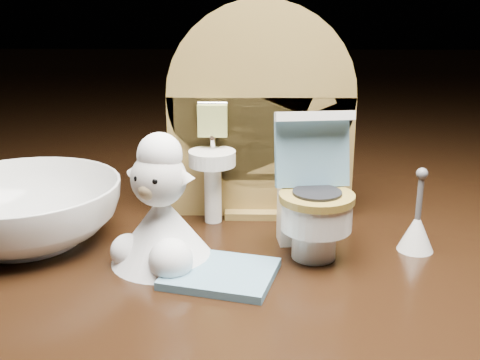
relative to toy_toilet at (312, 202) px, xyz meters
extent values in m
cube|color=black|center=(-0.03, 0.00, -0.08)|extent=(2.50, 2.50, 0.10)
cube|color=olive|center=(-0.03, 0.07, 0.01)|extent=(0.13, 0.02, 0.09)
cylinder|color=olive|center=(-0.03, 0.07, 0.05)|extent=(0.13, 0.02, 0.13)
cube|color=olive|center=(-0.03, 0.07, -0.03)|extent=(0.05, 0.04, 0.01)
cylinder|color=white|center=(-0.06, 0.05, -0.01)|extent=(0.01, 0.01, 0.04)
cylinder|color=white|center=(-0.06, 0.05, 0.01)|extent=(0.03, 0.03, 0.01)
cylinder|color=silver|center=(-0.06, 0.06, 0.02)|extent=(0.00, 0.00, 0.01)
cube|color=#A0A556|center=(-0.06, 0.06, 0.04)|extent=(0.02, 0.01, 0.02)
cube|color=olive|center=(0.00, 0.06, 0.02)|extent=(0.02, 0.01, 0.02)
cylinder|color=beige|center=(0.00, 0.05, 0.01)|extent=(0.02, 0.02, 0.02)
cylinder|color=white|center=(0.00, -0.01, -0.02)|extent=(0.03, 0.03, 0.02)
cylinder|color=white|center=(0.00, -0.01, 0.00)|extent=(0.04, 0.04, 0.02)
cylinder|color=olive|center=(0.00, -0.01, 0.01)|extent=(0.04, 0.04, 0.00)
cube|color=white|center=(0.00, 0.02, -0.01)|extent=(0.04, 0.02, 0.05)
cube|color=#5D8AA1|center=(0.00, 0.01, 0.03)|extent=(0.05, 0.02, 0.05)
cube|color=white|center=(0.00, 0.00, 0.05)|extent=(0.05, 0.01, 0.01)
cylinder|color=#82AF38|center=(0.01, 0.02, 0.03)|extent=(0.01, 0.01, 0.01)
cube|color=#5D8AA1|center=(-0.05, -0.04, -0.03)|extent=(0.07, 0.06, 0.00)
cone|color=white|center=(0.07, 0.00, -0.02)|extent=(0.02, 0.02, 0.02)
cylinder|color=#59595B|center=(0.07, 0.00, 0.00)|extent=(0.00, 0.00, 0.03)
sphere|color=#59595B|center=(0.07, 0.00, 0.02)|extent=(0.01, 0.01, 0.01)
cone|color=white|center=(-0.09, -0.02, -0.01)|extent=(0.06, 0.06, 0.04)
sphere|color=white|center=(-0.08, -0.04, -0.02)|extent=(0.03, 0.03, 0.03)
sphere|color=white|center=(-0.11, -0.02, -0.02)|extent=(0.02, 0.02, 0.02)
sphere|color=beige|center=(-0.09, -0.02, 0.02)|extent=(0.03, 0.03, 0.03)
sphere|color=#99815A|center=(-0.10, -0.03, 0.02)|extent=(0.01, 0.01, 0.01)
sphere|color=white|center=(-0.09, -0.02, 0.03)|extent=(0.03, 0.03, 0.03)
cone|color=beige|center=(-0.10, -0.01, 0.02)|extent=(0.02, 0.01, 0.01)
cone|color=beige|center=(-0.08, -0.02, 0.02)|extent=(0.02, 0.01, 0.01)
sphere|color=black|center=(-0.10, -0.03, 0.02)|extent=(0.00, 0.00, 0.00)
sphere|color=black|center=(-0.09, -0.03, 0.02)|extent=(0.00, 0.00, 0.00)
imported|color=white|center=(-0.18, 0.01, -0.01)|extent=(0.15, 0.15, 0.04)
camera|label=1|loc=(-0.04, -0.35, 0.13)|focal=45.00mm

